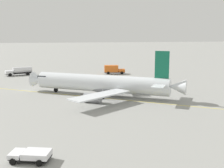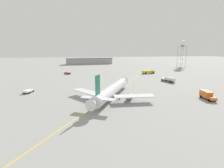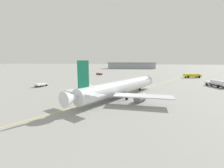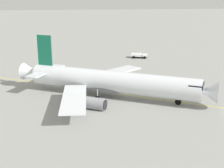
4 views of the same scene
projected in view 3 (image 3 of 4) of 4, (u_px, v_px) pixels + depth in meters
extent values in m
plane|color=gray|center=(111.00, 94.00, 51.92)|extent=(600.00, 600.00, 0.00)
cylinder|color=silver|center=(120.00, 87.00, 47.44)|extent=(31.25, 18.87, 4.09)
cone|color=silver|center=(146.00, 81.00, 61.28)|extent=(4.45, 4.83, 3.89)
cone|color=silver|center=(72.00, 98.00, 33.31)|extent=(5.15, 4.93, 3.48)
cube|color=black|center=(144.00, 79.00, 59.42)|extent=(3.73, 4.19, 0.70)
ellipsoid|color=slate|center=(117.00, 92.00, 46.32)|extent=(12.27, 8.75, 2.25)
cube|color=#146B4C|center=(83.00, 74.00, 35.27)|extent=(2.95, 1.69, 6.11)
cube|color=silver|center=(75.00, 91.00, 37.87)|extent=(4.49, 5.40, 0.20)
cube|color=silver|center=(94.00, 95.00, 34.02)|extent=(4.49, 5.40, 0.20)
cube|color=silver|center=(90.00, 88.00, 50.57)|extent=(13.97, 12.07, 0.28)
cube|color=silver|center=(143.00, 96.00, 39.28)|extent=(4.63, 14.73, 0.28)
cylinder|color=gray|center=(101.00, 91.00, 51.56)|extent=(4.44, 3.69, 2.14)
cylinder|color=black|center=(105.00, 90.00, 53.12)|extent=(0.97, 1.68, 1.81)
cylinder|color=gray|center=(140.00, 98.00, 42.92)|extent=(4.44, 3.69, 2.14)
cylinder|color=black|center=(144.00, 96.00, 44.48)|extent=(0.97, 1.68, 1.81)
cylinder|color=#9EA0A5|center=(140.00, 87.00, 57.50)|extent=(0.20, 0.20, 1.78)
cylinder|color=black|center=(140.00, 89.00, 57.64)|extent=(1.11, 0.77, 1.10)
cylinder|color=#9EA0A5|center=(108.00, 92.00, 48.48)|extent=(0.20, 0.20, 1.78)
cylinder|color=black|center=(108.00, 95.00, 48.62)|extent=(1.11, 0.77, 1.10)
cylinder|color=#9EA0A5|center=(127.00, 95.00, 44.31)|extent=(0.20, 0.20, 1.78)
cylinder|color=black|center=(127.00, 98.00, 44.46)|extent=(1.11, 0.77, 1.10)
cube|color=#232326|center=(192.00, 76.00, 97.15)|extent=(4.75, 10.67, 0.20)
cube|color=yellow|center=(199.00, 75.00, 97.25)|extent=(3.30, 2.99, 1.20)
cube|color=black|center=(200.00, 75.00, 97.28)|extent=(2.32, 0.63, 0.67)
cube|color=yellow|center=(190.00, 75.00, 96.94)|extent=(4.56, 8.24, 1.60)
cube|color=red|center=(199.00, 74.00, 97.14)|extent=(2.06, 1.04, 0.16)
cylinder|color=black|center=(197.00, 76.00, 98.75)|extent=(0.60, 1.43, 1.40)
cylinder|color=black|center=(199.00, 77.00, 95.97)|extent=(0.60, 1.43, 1.40)
cylinder|color=black|center=(186.00, 76.00, 98.37)|extent=(0.60, 1.43, 1.40)
cylinder|color=black|center=(188.00, 77.00, 95.60)|extent=(0.60, 1.43, 1.40)
cube|color=#232326|center=(215.00, 85.00, 65.74)|extent=(9.19, 5.05, 0.20)
cube|color=silver|center=(209.00, 83.00, 68.85)|extent=(3.10, 3.15, 1.10)
cube|color=black|center=(207.00, 82.00, 69.90)|extent=(0.78, 1.99, 0.62)
cylinder|color=silver|center=(218.00, 83.00, 64.29)|extent=(6.75, 4.17, 2.12)
cylinder|color=black|center=(207.00, 84.00, 68.62)|extent=(1.13, 0.64, 1.10)
cylinder|color=black|center=(212.00, 84.00, 69.03)|extent=(1.13, 0.64, 1.10)
cylinder|color=black|center=(218.00, 87.00, 62.75)|extent=(1.13, 0.64, 1.10)
cylinder|color=black|center=(223.00, 87.00, 63.15)|extent=(1.13, 0.64, 1.10)
cube|color=#232326|center=(41.00, 85.00, 66.39)|extent=(5.26, 3.30, 0.20)
cube|color=white|center=(44.00, 84.00, 67.86)|extent=(2.05, 2.81, 0.55)
cube|color=black|center=(45.00, 83.00, 68.41)|extent=(0.61, 2.07, 0.31)
cube|color=white|center=(39.00, 85.00, 65.57)|extent=(3.75, 3.25, 0.70)
cylinder|color=black|center=(42.00, 85.00, 68.46)|extent=(0.84, 0.47, 0.80)
cylinder|color=black|center=(47.00, 85.00, 67.41)|extent=(0.84, 0.47, 0.80)
cylinder|color=black|center=(36.00, 86.00, 65.53)|extent=(0.84, 0.47, 0.80)
cylinder|color=black|center=(40.00, 86.00, 64.48)|extent=(0.84, 0.47, 0.80)
cube|color=#232326|center=(99.00, 74.00, 114.64)|extent=(4.43, 5.05, 0.20)
cube|color=red|center=(98.00, 73.00, 115.90)|extent=(2.44, 2.38, 0.65)
cube|color=black|center=(97.00, 73.00, 116.38)|extent=(1.30, 1.03, 0.36)
cube|color=red|center=(100.00, 74.00, 113.93)|extent=(3.58, 3.85, 0.70)
cube|color=red|center=(98.00, 73.00, 115.84)|extent=(1.41, 1.28, 0.16)
cylinder|color=black|center=(97.00, 74.00, 115.37)|extent=(0.69, 0.77, 0.76)
cylinder|color=black|center=(99.00, 74.00, 116.61)|extent=(0.69, 0.77, 0.76)
cylinder|color=black|center=(100.00, 75.00, 112.82)|extent=(0.69, 0.77, 0.76)
cylinder|color=black|center=(102.00, 74.00, 114.06)|extent=(0.69, 0.77, 0.76)
cube|color=#999EA8|center=(131.00, 66.00, 188.24)|extent=(18.10, 56.30, 6.92)
cube|color=#72665B|center=(131.00, 63.00, 187.65)|extent=(19.42, 57.62, 0.50)
cube|color=yellow|center=(109.00, 97.00, 47.55)|extent=(134.84, 79.26, 0.01)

